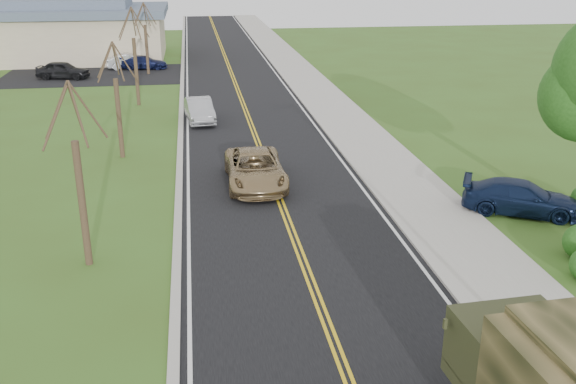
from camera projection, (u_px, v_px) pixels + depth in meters
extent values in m
cube|color=black|center=(236.00, 85.00, 49.90)|extent=(8.00, 120.00, 0.01)
cube|color=#9E998E|center=(289.00, 83.00, 50.46)|extent=(0.30, 120.00, 0.12)
cube|color=#9E998E|center=(310.00, 82.00, 50.71)|extent=(3.20, 120.00, 0.10)
cube|color=#9E998E|center=(182.00, 86.00, 49.31)|extent=(0.30, 120.00, 0.10)
cylinder|color=#38281C|center=(82.00, 205.00, 20.39)|extent=(0.24, 0.24, 4.20)
cylinder|color=#38281C|center=(88.00, 110.00, 19.52)|extent=(1.01, 0.33, 1.90)
cylinder|color=#38281C|center=(76.00, 109.00, 19.94)|extent=(0.13, 1.29, 1.74)
cylinder|color=#38281C|center=(56.00, 111.00, 19.44)|extent=(0.98, 0.43, 1.90)
cylinder|color=#38281C|center=(55.00, 118.00, 18.87)|extent=(0.79, 1.05, 1.77)
cylinder|color=#38281C|center=(78.00, 114.00, 18.99)|extent=(0.58, 0.90, 1.90)
cylinder|color=#38281C|center=(119.00, 119.00, 31.56)|extent=(0.24, 0.24, 3.96)
cylinder|color=#38281C|center=(124.00, 60.00, 30.74)|extent=(0.96, 0.32, 1.79)
cylinder|color=#38281C|center=(116.00, 60.00, 31.13)|extent=(0.12, 1.22, 1.65)
cylinder|color=#38281C|center=(105.00, 60.00, 30.66)|extent=(0.93, 0.41, 1.79)
cylinder|color=#38281C|center=(105.00, 63.00, 30.12)|extent=(0.75, 0.99, 1.67)
cylinder|color=#38281C|center=(118.00, 61.00, 30.24)|extent=(0.55, 0.85, 1.80)
cylinder|color=#38281C|center=(136.00, 72.00, 42.60)|extent=(0.24, 0.24, 4.44)
cylinder|color=#38281C|center=(140.00, 22.00, 41.68)|extent=(1.07, 0.35, 2.00)
cylinder|color=#38281C|center=(134.00, 23.00, 42.12)|extent=(0.13, 1.36, 1.84)
cylinder|color=#38281C|center=(125.00, 22.00, 41.59)|extent=(1.03, 0.46, 2.00)
cylinder|color=#38281C|center=(125.00, 25.00, 40.99)|extent=(0.83, 1.10, 1.87)
cylinder|color=#38281C|center=(136.00, 23.00, 41.12)|extent=(0.61, 0.95, 2.01)
cylinder|color=#38281C|center=(147.00, 50.00, 53.79)|extent=(0.24, 0.24, 4.08)
cylinder|color=#38281C|center=(150.00, 13.00, 52.94)|extent=(0.99, 0.33, 1.84)
cylinder|color=#38281C|center=(145.00, 14.00, 53.35)|extent=(0.13, 1.25, 1.69)
cylinder|color=#38281C|center=(139.00, 14.00, 52.86)|extent=(0.95, 0.42, 1.85)
cylinder|color=#38281C|center=(139.00, 15.00, 52.31)|extent=(0.77, 1.02, 1.72)
cylinder|color=#38281C|center=(147.00, 14.00, 52.43)|extent=(0.57, 0.88, 1.85)
cube|color=tan|center=(58.00, 37.00, 61.79)|extent=(20.00, 12.00, 4.20)
cube|color=#475466|center=(54.00, 11.00, 60.96)|extent=(21.00, 13.00, 0.70)
cube|color=#475466|center=(53.00, 3.00, 60.71)|extent=(14.00, 8.00, 0.90)
cube|color=black|center=(112.00, 75.00, 54.08)|extent=(18.00, 10.00, 0.02)
cube|color=#32361D|center=(512.00, 348.00, 13.52)|extent=(2.36, 1.91, 1.32)
cube|color=black|center=(493.00, 319.00, 14.23)|extent=(2.07, 0.20, 0.66)
imported|color=#967D55|center=(255.00, 169.00, 28.11)|extent=(2.48, 5.37, 1.49)
imported|color=#A1A1A5|center=(199.00, 110.00, 38.88)|extent=(1.92, 4.38, 1.40)
imported|color=#0E1A35|center=(521.00, 198.00, 25.05)|extent=(4.83, 3.63, 1.30)
imported|color=black|center=(63.00, 70.00, 52.21)|extent=(4.47, 2.54, 1.44)
imported|color=#B4B5B9|center=(130.00, 61.00, 56.85)|extent=(4.20, 1.91, 1.34)
imported|color=#0F153A|center=(144.00, 62.00, 56.69)|extent=(4.14, 1.90, 1.17)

